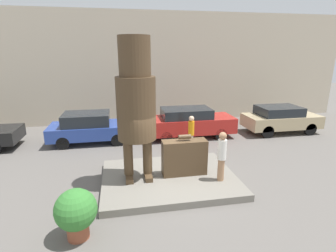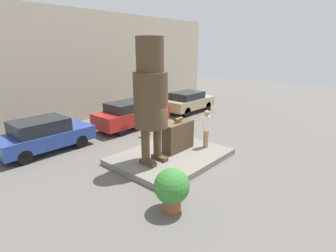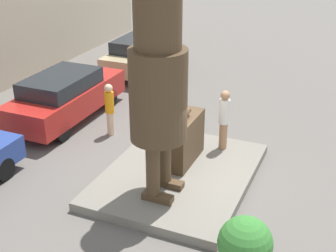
% 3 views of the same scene
% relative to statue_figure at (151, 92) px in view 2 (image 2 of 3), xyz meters
% --- Properties ---
extents(ground_plane, '(60.00, 60.00, 0.00)m').
position_rel_statue_figure_xyz_m(ground_plane, '(1.09, -0.07, -3.04)').
color(ground_plane, '#605B56').
extents(pedestal, '(4.72, 3.60, 0.24)m').
position_rel_statue_figure_xyz_m(pedestal, '(1.09, -0.07, -2.92)').
color(pedestal, slate).
rests_on(pedestal, ground_plane).
extents(building_backdrop, '(28.00, 0.60, 6.97)m').
position_rel_statue_figure_xyz_m(building_backdrop, '(1.09, 8.85, 0.45)').
color(building_backdrop, beige).
rests_on(building_backdrop, ground_plane).
extents(statue_figure, '(1.29, 1.29, 4.78)m').
position_rel_statue_figure_xyz_m(statue_figure, '(0.00, 0.00, 0.00)').
color(statue_figure, '#4C3823').
rests_on(statue_figure, pedestal).
extents(giant_suitcase, '(1.59, 0.53, 1.50)m').
position_rel_statue_figure_xyz_m(giant_suitcase, '(1.66, -0.01, -2.15)').
color(giant_suitcase, '#4C3823').
rests_on(giant_suitcase, pedestal).
extents(tourist, '(0.30, 0.30, 1.74)m').
position_rel_statue_figure_xyz_m(tourist, '(2.77, -0.72, -1.84)').
color(tourist, '#A87A56').
rests_on(tourist, pedestal).
extents(parked_car_blue, '(4.15, 1.86, 1.55)m').
position_rel_statue_figure_xyz_m(parked_car_blue, '(-2.07, 4.91, -2.23)').
color(parked_car_blue, '#284293').
rests_on(parked_car_blue, ground_plane).
extents(parked_car_red, '(4.72, 1.79, 1.61)m').
position_rel_statue_figure_xyz_m(parked_car_red, '(3.15, 4.79, -2.19)').
color(parked_car_red, '#B2231E').
rests_on(parked_car_red, ground_plane).
extents(parked_car_tan, '(4.22, 1.85, 1.53)m').
position_rel_statue_figure_xyz_m(parked_car_tan, '(8.53, 4.65, -2.21)').
color(parked_car_tan, tan).
rests_on(parked_car_tan, ground_plane).
extents(planter_pot, '(1.04, 1.04, 1.33)m').
position_rel_statue_figure_xyz_m(planter_pot, '(-1.72, -2.53, -2.29)').
color(planter_pot, brown).
rests_on(planter_pot, ground_plane).
extents(worker_hivis, '(0.28, 0.28, 1.66)m').
position_rel_statue_figure_xyz_m(worker_hivis, '(2.72, 2.89, -2.13)').
color(worker_hivis, beige).
rests_on(worker_hivis, ground_plane).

